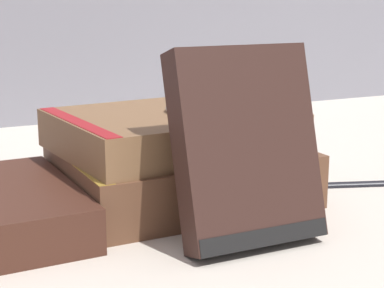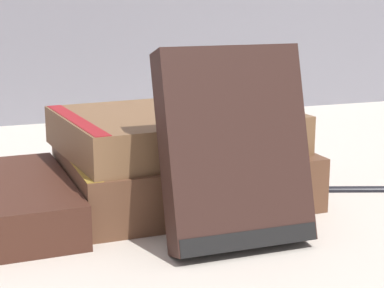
% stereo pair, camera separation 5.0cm
% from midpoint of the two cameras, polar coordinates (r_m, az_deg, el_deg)
% --- Properties ---
extents(ground_plane, '(3.00, 3.00, 0.00)m').
position_cam_midpoint_polar(ground_plane, '(0.54, 1.38, -5.09)').
color(ground_plane, beige).
extents(book_flat_bottom, '(0.20, 0.16, 0.04)m').
position_cam_midpoint_polar(book_flat_bottom, '(0.54, 1.16, -2.69)').
color(book_flat_bottom, brown).
rests_on(book_flat_bottom, ground_plane).
extents(book_flat_top, '(0.20, 0.16, 0.03)m').
position_cam_midpoint_polar(book_flat_top, '(0.53, 0.77, 1.21)').
color(book_flat_top, brown).
rests_on(book_flat_top, book_flat_bottom).
extents(book_leaning_front, '(0.10, 0.06, 0.14)m').
position_cam_midpoint_polar(book_leaning_front, '(0.44, 7.11, -1.01)').
color(book_leaning_front, '#331E19').
rests_on(book_leaning_front, ground_plane).
extents(pocket_watch, '(0.05, 0.05, 0.01)m').
position_cam_midpoint_polar(pocket_watch, '(0.53, 3.28, 3.15)').
color(pocket_watch, silver).
rests_on(pocket_watch, book_flat_top).
extents(reading_glasses, '(0.11, 0.06, 0.00)m').
position_cam_midpoint_polar(reading_glasses, '(0.69, -4.62, -1.06)').
color(reading_glasses, '#4C3828').
rests_on(reading_glasses, ground_plane).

